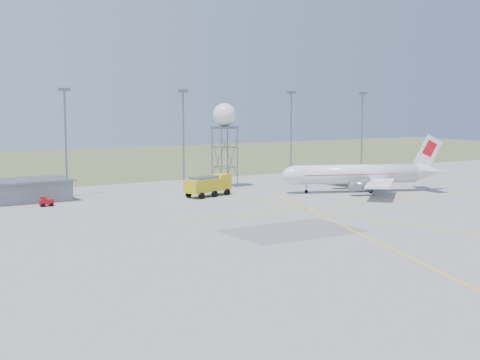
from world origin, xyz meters
TOP-DOWN VIEW (x-y plane):
  - ground at (0.00, 0.00)m, footprint 400.00×400.00m
  - grass_strip at (0.00, 140.00)m, footprint 400.00×120.00m
  - building_grey at (-45.00, 64.00)m, footprint 19.00×10.00m
  - mast_a at (-35.00, 66.00)m, footprint 2.20×0.50m
  - mast_b at (-10.00, 66.00)m, footprint 2.20×0.50m
  - mast_c at (18.00, 66.00)m, footprint 2.20×0.50m
  - mast_d at (40.00, 66.00)m, footprint 2.20×0.50m
  - taxi_sign_near at (55.60, 72.00)m, footprint 1.60×0.17m
  - taxi_sign_far at (62.60, 72.00)m, footprint 1.60×0.17m
  - airliner_main at (16.54, 41.23)m, footprint 32.35×30.29m
  - radar_tower at (-1.86, 62.90)m, footprint 4.89×4.89m
  - fire_truck at (-12.03, 51.91)m, footprint 10.45×6.14m
  - baggage_tug at (-42.05, 55.89)m, footprint 2.34×1.92m

SIDE VIEW (x-z plane):
  - ground at x=0.00m, z-range 0.00..0.00m
  - grass_strip at x=0.00m, z-range 0.00..0.03m
  - baggage_tug at x=-42.05m, z-range -0.21..1.54m
  - taxi_sign_near at x=55.60m, z-range 0.29..1.49m
  - taxi_sign_far at x=62.60m, z-range 0.29..1.49m
  - fire_truck at x=-12.03m, z-range -0.08..3.89m
  - building_grey at x=-45.00m, z-range 0.02..3.92m
  - airliner_main at x=16.54m, z-range -2.21..9.23m
  - radar_tower at x=-1.86m, z-range 1.08..18.80m
  - mast_a at x=-35.00m, z-range 1.82..22.32m
  - mast_b at x=-10.00m, z-range 1.82..22.32m
  - mast_c at x=18.00m, z-range 1.82..22.32m
  - mast_d at x=40.00m, z-range 1.82..22.32m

